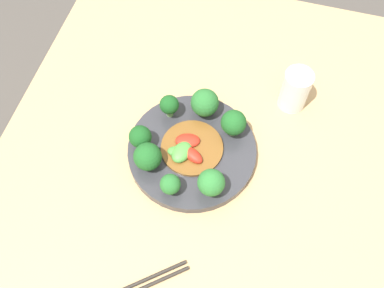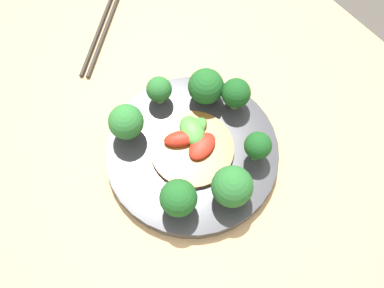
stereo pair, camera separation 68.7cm
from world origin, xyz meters
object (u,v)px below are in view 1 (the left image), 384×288
(stirfry_center, at_px, (189,149))
(drinking_glass, at_px, (295,90))
(plate, at_px, (192,151))
(broccoli_northwest, at_px, (148,157))
(broccoli_north, at_px, (141,135))
(broccoli_southwest, at_px, (211,183))
(broccoli_east, at_px, (205,103))
(broccoli_northeast, at_px, (169,105))
(broccoli_west, at_px, (170,184))
(broccoli_southeast, at_px, (234,123))

(stirfry_center, xyz_separation_m, drinking_glass, (0.19, -0.19, 0.02))
(plate, relative_size, broccoli_northwest, 4.20)
(broccoli_north, bearing_deg, stirfry_center, -84.78)
(stirfry_center, bearing_deg, broccoli_southwest, -138.95)
(broccoli_east, bearing_deg, broccoli_southwest, -161.55)
(broccoli_northwest, xyz_separation_m, broccoli_northeast, (0.13, -0.01, 0.00))
(broccoli_southwest, bearing_deg, drinking_glass, -24.39)
(broccoli_west, bearing_deg, broccoli_east, -5.00)
(broccoli_east, height_order, stirfry_center, broccoli_east)
(broccoli_southeast, bearing_deg, broccoli_northwest, 129.23)
(broccoli_northwest, bearing_deg, broccoli_southeast, -50.77)
(broccoli_north, height_order, broccoli_west, broccoli_north)
(broccoli_northwest, height_order, broccoli_north, broccoli_northwest)
(stirfry_center, relative_size, drinking_glass, 1.29)
(broccoli_west, bearing_deg, drinking_glass, -34.42)
(broccoli_southeast, height_order, broccoli_west, broccoli_southeast)
(broccoli_southeast, distance_m, drinking_glass, 0.17)
(broccoli_northeast, bearing_deg, drinking_glass, -65.21)
(broccoli_north, distance_m, broccoli_northeast, 0.09)
(broccoli_west, distance_m, drinking_glass, 0.35)
(broccoli_southeast, xyz_separation_m, broccoli_east, (0.03, 0.07, -0.00))
(broccoli_west, bearing_deg, stirfry_center, -5.89)
(plate, bearing_deg, broccoli_northeast, 44.99)
(broccoli_southwest, distance_m, stirfry_center, 0.11)
(stirfry_center, bearing_deg, broccoli_northeast, 40.21)
(broccoli_southeast, relative_size, broccoli_north, 1.12)
(broccoli_southeast, bearing_deg, broccoli_southwest, 175.53)
(broccoli_west, relative_size, broccoli_northeast, 0.89)
(broccoli_east, distance_m, drinking_glass, 0.20)
(broccoli_west, relative_size, drinking_glass, 0.52)
(plate, distance_m, broccoli_northwest, 0.11)
(broccoli_west, distance_m, stirfry_center, 0.10)
(broccoli_west, bearing_deg, broccoli_northeast, 17.39)
(broccoli_east, height_order, broccoli_north, broccoli_east)
(broccoli_southwest, distance_m, broccoli_north, 0.18)
(plate, height_order, broccoli_northwest, broccoli_northwest)
(broccoli_northwest, bearing_deg, drinking_glass, -46.47)
(broccoli_east, xyz_separation_m, broccoli_west, (-0.20, 0.02, -0.01))
(broccoli_north, distance_m, broccoli_west, 0.12)
(broccoli_southeast, height_order, broccoli_north, broccoli_southeast)
(broccoli_southeast, relative_size, broccoli_northwest, 1.04)
(stirfry_center, height_order, drinking_glass, drinking_glass)
(stirfry_center, bearing_deg, broccoli_north, 95.22)
(broccoli_west, distance_m, broccoli_northeast, 0.18)
(broccoli_west, xyz_separation_m, stirfry_center, (0.10, -0.01, -0.02))
(broccoli_east, height_order, broccoli_west, broccoli_east)
(plate, distance_m, stirfry_center, 0.02)
(broccoli_northeast, relative_size, stirfry_center, 0.45)
(broccoli_southeast, bearing_deg, broccoli_west, 151.94)
(broccoli_northwest, height_order, drinking_glass, drinking_glass)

